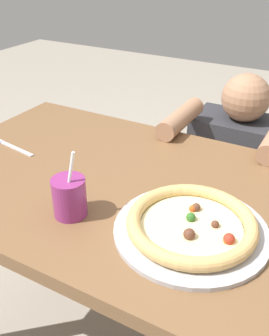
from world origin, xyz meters
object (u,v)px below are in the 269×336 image
Objects in this scene: pizza_near at (192,226)px; diner_seated at (232,187)px; drink_cup_colored at (69,197)px; fork at (10,146)px.

diner_seated reaches higher than pizza_near.
drink_cup_colored reaches higher than diner_seated.
fork is 0.95m from diner_seated.
diner_seated is (0.20, 0.84, -0.39)m from drink_cup_colored.
diner_seated is (-0.09, 0.76, -0.36)m from pizza_near.
diner_seated reaches higher than fork.
pizza_near is 0.30m from drink_cup_colored.
diner_seated is at bearing 76.62° from drink_cup_colored.
fork is at bearing -133.05° from diner_seated.
pizza_near reaches higher than fork.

